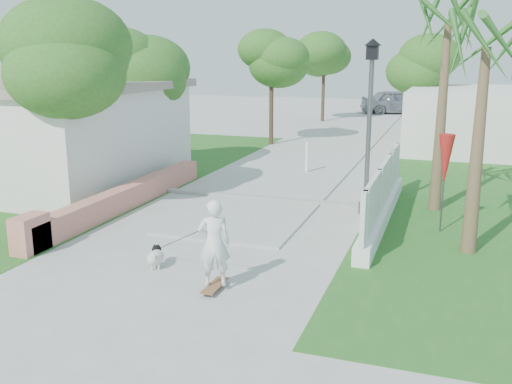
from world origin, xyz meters
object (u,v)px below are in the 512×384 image
at_px(patio_umbrella, 445,161).
at_px(dog, 156,256).
at_px(skateboarder, 190,241).
at_px(parked_car, 398,102).
at_px(street_lamp, 369,121).
at_px(bollard, 307,157).

relative_size(patio_umbrella, dog, 3.88).
bearing_deg(skateboarder, parked_car, -114.91).
height_order(street_lamp, dog, street_lamp).
distance_m(street_lamp, patio_umbrella, 2.27).
xyz_separation_m(bollard, patio_umbrella, (4.60, -5.50, 1.10)).
bearing_deg(patio_umbrella, parked_car, 97.52).
relative_size(dog, parked_car, 0.12).
xyz_separation_m(street_lamp, parked_car, (-1.70, 26.26, -1.58)).
height_order(patio_umbrella, skateboarder, patio_umbrella).
xyz_separation_m(patio_umbrella, dog, (-5.18, -4.24, -1.45)).
height_order(patio_umbrella, dog, patio_umbrella).
distance_m(bollard, dog, 9.76).
relative_size(bollard, dog, 1.84).
height_order(dog, parked_car, parked_car).
bearing_deg(bollard, patio_umbrella, -50.09).
bearing_deg(bollard, parked_car, 87.37).
bearing_deg(dog, skateboarder, -42.79).
height_order(street_lamp, patio_umbrella, street_lamp).
relative_size(patio_umbrella, parked_car, 0.46).
distance_m(dog, parked_car, 31.55).
bearing_deg(skateboarder, dog, -43.63).
bearing_deg(street_lamp, parked_car, 93.70).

